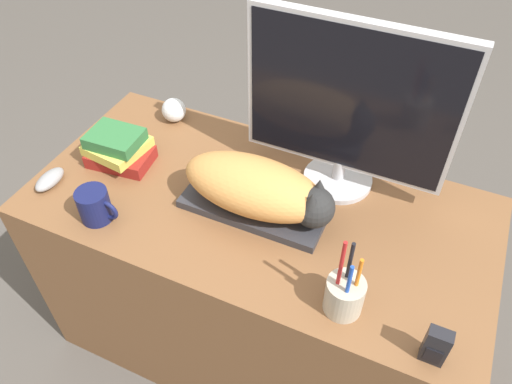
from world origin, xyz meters
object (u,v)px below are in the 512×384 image
object	(u,v)px
coffee_mug	(95,205)
keyboard	(254,208)
monitor	(349,106)
baseball	(174,110)
computer_mouse	(50,179)
cat	(261,189)
book_stack	(118,148)
pen_cup	(344,295)
phone	(436,346)

from	to	relation	value
coffee_mug	keyboard	bearing A→B (deg)	27.78
monitor	baseball	bearing A→B (deg)	173.93
baseball	computer_mouse	bearing A→B (deg)	-111.61
cat	book_stack	distance (m)	0.48
monitor	coffee_mug	size ratio (longest dim) A/B	4.70
coffee_mug	pen_cup	size ratio (longest dim) A/B	0.51
coffee_mug	baseball	distance (m)	0.47
coffee_mug	phone	distance (m)	0.90
phone	cat	bearing A→B (deg)	154.93
baseball	keyboard	bearing A→B (deg)	-33.10
pen_cup	book_stack	xyz separation A→B (m)	(-0.77, 0.21, -0.00)
pen_cup	monitor	bearing A→B (deg)	109.39
monitor	phone	world-z (taller)	monitor
coffee_mug	pen_cup	xyz separation A→B (m)	(0.69, 0.00, 0.00)
keyboard	monitor	size ratio (longest dim) A/B	0.72
computer_mouse	baseball	xyz separation A→B (m)	(0.17, 0.42, 0.02)
monitor	phone	distance (m)	0.61
computer_mouse	book_stack	world-z (taller)	book_stack
monitor	computer_mouse	world-z (taller)	monitor
keyboard	cat	size ratio (longest dim) A/B	0.95
cat	phone	bearing A→B (deg)	-25.07
cat	monitor	size ratio (longest dim) A/B	0.75
cat	phone	world-z (taller)	cat
monitor	computer_mouse	bearing A→B (deg)	-154.71
computer_mouse	phone	bearing A→B (deg)	-4.57
coffee_mug	baseball	xyz separation A→B (m)	(-0.04, 0.47, -0.01)
keyboard	pen_cup	xyz separation A→B (m)	(0.31, -0.19, 0.04)
computer_mouse	monitor	bearing A→B (deg)	25.29
keyboard	cat	distance (m)	0.09
keyboard	coffee_mug	size ratio (longest dim) A/B	3.38
pen_cup	baseball	size ratio (longest dim) A/B	2.93
baseball	cat	bearing A→B (deg)	-31.88
keyboard	monitor	distance (m)	0.37
computer_mouse	baseball	world-z (taller)	baseball
coffee_mug	baseball	bearing A→B (deg)	95.10
keyboard	monitor	bearing A→B (deg)	50.64
keyboard	computer_mouse	bearing A→B (deg)	-165.82
monitor	computer_mouse	size ratio (longest dim) A/B	5.33
keyboard	pen_cup	bearing A→B (deg)	-31.75
phone	book_stack	world-z (taller)	book_stack
cat	coffee_mug	xyz separation A→B (m)	(-0.40, -0.20, -0.05)
phone	coffee_mug	bearing A→B (deg)	177.57
keyboard	phone	world-z (taller)	phone
pen_cup	book_stack	distance (m)	0.80
keyboard	phone	size ratio (longest dim) A/B	3.94
computer_mouse	coffee_mug	xyz separation A→B (m)	(0.21, -0.05, 0.03)
keyboard	pen_cup	distance (m)	0.37
monitor	baseball	size ratio (longest dim) A/B	7.02
phone	keyboard	bearing A→B (deg)	155.78
pen_cup	phone	distance (m)	0.21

